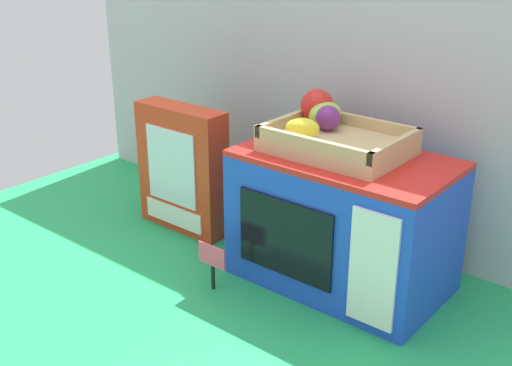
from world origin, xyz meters
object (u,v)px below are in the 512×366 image
food_groups_crate (331,134)px  price_sign (212,260)px  toy_microwave (342,221)px  cookie_set_box (182,169)px

food_groups_crate → price_sign: bearing=-121.3°
toy_microwave → food_groups_crate: bearing=155.8°
food_groups_crate → price_sign: size_ratio=2.67×
food_groups_crate → price_sign: food_groups_crate is taller
price_sign → toy_microwave: bearing=46.7°
toy_microwave → cookie_set_box: bearing=-177.0°
toy_microwave → food_groups_crate: (-0.05, 0.02, 0.17)m
toy_microwave → food_groups_crate: 0.18m
toy_microwave → price_sign: toy_microwave is taller
cookie_set_box → price_sign: size_ratio=3.07×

